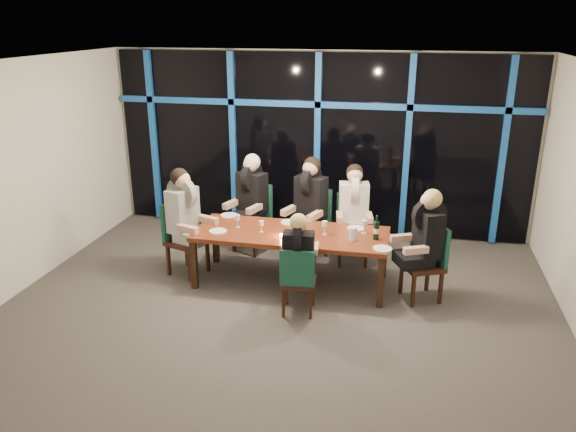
{
  "coord_description": "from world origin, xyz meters",
  "views": [
    {
      "loc": [
        1.45,
        -6.09,
        3.49
      ],
      "look_at": [
        0.0,
        0.6,
        1.05
      ],
      "focal_mm": 35.0,
      "sensor_mm": 36.0,
      "label": 1
    }
  ],
  "objects_px": {
    "water_pitcher": "(353,234)",
    "diner_far_right": "(354,200)",
    "chair_end_left": "(182,234)",
    "diner_end_right": "(426,229)",
    "dining_table": "(291,237)",
    "chair_near_mid": "(298,278)",
    "chair_far_left": "(254,213)",
    "chair_far_right": "(352,224)",
    "diner_end_left": "(185,207)",
    "diner_near_mid": "(299,248)",
    "chair_end_right": "(429,258)",
    "diner_far_mid": "(310,194)",
    "diner_far_left": "(250,189)",
    "wine_bottle": "(376,230)",
    "chair_far_mid": "(312,219)"
  },
  "relations": [
    {
      "from": "diner_near_mid",
      "to": "diner_end_left",
      "type": "bearing_deg",
      "value": -28.02
    },
    {
      "from": "chair_end_right",
      "to": "diner_far_left",
      "type": "bearing_deg",
      "value": -136.42
    },
    {
      "from": "chair_far_left",
      "to": "diner_far_right",
      "type": "bearing_deg",
      "value": 11.43
    },
    {
      "from": "diner_far_left",
      "to": "diner_end_left",
      "type": "xyz_separation_m",
      "value": [
        -0.66,
        -1.0,
        0.0
      ]
    },
    {
      "from": "diner_far_mid",
      "to": "diner_end_right",
      "type": "height_order",
      "value": "diner_far_mid"
    },
    {
      "from": "chair_far_left",
      "to": "dining_table",
      "type": "bearing_deg",
      "value": -33.82
    },
    {
      "from": "chair_far_right",
      "to": "wine_bottle",
      "type": "bearing_deg",
      "value": -77.28
    },
    {
      "from": "chair_far_left",
      "to": "chair_end_left",
      "type": "bearing_deg",
      "value": -107.4
    },
    {
      "from": "chair_end_right",
      "to": "diner_end_right",
      "type": "xyz_separation_m",
      "value": [
        -0.08,
        -0.04,
        0.4
      ]
    },
    {
      "from": "diner_far_right",
      "to": "chair_end_left",
      "type": "bearing_deg",
      "value": -169.7
    },
    {
      "from": "diner_far_right",
      "to": "diner_end_left",
      "type": "relative_size",
      "value": 0.97
    },
    {
      "from": "chair_near_mid",
      "to": "diner_far_right",
      "type": "xyz_separation_m",
      "value": [
        0.48,
        1.72,
        0.48
      ]
    },
    {
      "from": "chair_far_mid",
      "to": "chair_near_mid",
      "type": "xyz_separation_m",
      "value": [
        0.14,
        -1.82,
        -0.1
      ]
    },
    {
      "from": "diner_near_mid",
      "to": "water_pitcher",
      "type": "distance_m",
      "value": 0.88
    },
    {
      "from": "chair_end_right",
      "to": "diner_end_right",
      "type": "bearing_deg",
      "value": -90.0
    },
    {
      "from": "wine_bottle",
      "to": "diner_far_right",
      "type": "bearing_deg",
      "value": 113.49
    },
    {
      "from": "chair_end_left",
      "to": "water_pitcher",
      "type": "relative_size",
      "value": 5.84
    },
    {
      "from": "dining_table",
      "to": "chair_far_right",
      "type": "bearing_deg",
      "value": 52.34
    },
    {
      "from": "diner_end_left",
      "to": "wine_bottle",
      "type": "xyz_separation_m",
      "value": [
        2.64,
        -0.01,
        -0.13
      ]
    },
    {
      "from": "chair_end_left",
      "to": "diner_end_right",
      "type": "distance_m",
      "value": 3.36
    },
    {
      "from": "chair_far_right",
      "to": "diner_far_mid",
      "type": "height_order",
      "value": "diner_far_mid"
    },
    {
      "from": "dining_table",
      "to": "chair_near_mid",
      "type": "height_order",
      "value": "chair_near_mid"
    },
    {
      "from": "chair_far_mid",
      "to": "chair_near_mid",
      "type": "height_order",
      "value": "chair_far_mid"
    },
    {
      "from": "chair_far_left",
      "to": "diner_far_left",
      "type": "bearing_deg",
      "value": -90.0
    },
    {
      "from": "chair_far_left",
      "to": "diner_end_right",
      "type": "xyz_separation_m",
      "value": [
        2.56,
        -1.17,
        0.38
      ]
    },
    {
      "from": "chair_end_right",
      "to": "diner_far_right",
      "type": "bearing_deg",
      "value": -155.67
    },
    {
      "from": "diner_end_left",
      "to": "diner_far_left",
      "type": "bearing_deg",
      "value": -14.85
    },
    {
      "from": "chair_near_mid",
      "to": "chair_end_right",
      "type": "bearing_deg",
      "value": -157.85
    },
    {
      "from": "chair_far_left",
      "to": "chair_far_right",
      "type": "bearing_deg",
      "value": 14.49
    },
    {
      "from": "chair_end_right",
      "to": "water_pitcher",
      "type": "distance_m",
      "value": 1.02
    },
    {
      "from": "wine_bottle",
      "to": "diner_far_mid",
      "type": "bearing_deg",
      "value": 139.07
    },
    {
      "from": "chair_end_left",
      "to": "diner_end_left",
      "type": "relative_size",
      "value": 1.03
    },
    {
      "from": "chair_near_mid",
      "to": "diner_near_mid",
      "type": "height_order",
      "value": "diner_near_mid"
    },
    {
      "from": "chair_far_right",
      "to": "chair_end_right",
      "type": "xyz_separation_m",
      "value": [
        1.09,
        -1.01,
        -0.0
      ]
    },
    {
      "from": "diner_far_right",
      "to": "diner_end_right",
      "type": "height_order",
      "value": "diner_far_right"
    },
    {
      "from": "chair_far_left",
      "to": "diner_end_right",
      "type": "bearing_deg",
      "value": -5.61
    },
    {
      "from": "chair_near_mid",
      "to": "diner_near_mid",
      "type": "distance_m",
      "value": 0.37
    },
    {
      "from": "chair_far_mid",
      "to": "chair_far_right",
      "type": "height_order",
      "value": "chair_far_mid"
    },
    {
      "from": "chair_far_right",
      "to": "chair_end_left",
      "type": "relative_size",
      "value": 0.97
    },
    {
      "from": "diner_far_mid",
      "to": "diner_far_right",
      "type": "relative_size",
      "value": 1.05
    },
    {
      "from": "dining_table",
      "to": "diner_end_right",
      "type": "xyz_separation_m",
      "value": [
        1.75,
        -0.1,
        0.29
      ]
    },
    {
      "from": "diner_near_mid",
      "to": "diner_far_right",
      "type": "bearing_deg",
      "value": -111.24
    },
    {
      "from": "water_pitcher",
      "to": "diner_far_right",
      "type": "bearing_deg",
      "value": 101.58
    },
    {
      "from": "chair_far_mid",
      "to": "chair_end_right",
      "type": "relative_size",
      "value": 1.05
    },
    {
      "from": "chair_far_right",
      "to": "diner_end_left",
      "type": "bearing_deg",
      "value": -166.38
    },
    {
      "from": "chair_end_right",
      "to": "diner_end_left",
      "type": "xyz_separation_m",
      "value": [
        -3.33,
        0.05,
        0.44
      ]
    },
    {
      "from": "water_pitcher",
      "to": "chair_far_left",
      "type": "bearing_deg",
      "value": 150.37
    },
    {
      "from": "chair_near_mid",
      "to": "diner_far_right",
      "type": "height_order",
      "value": "diner_far_right"
    },
    {
      "from": "chair_end_left",
      "to": "diner_end_left",
      "type": "distance_m",
      "value": 0.43
    },
    {
      "from": "diner_end_left",
      "to": "diner_near_mid",
      "type": "height_order",
      "value": "diner_end_left"
    }
  ]
}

